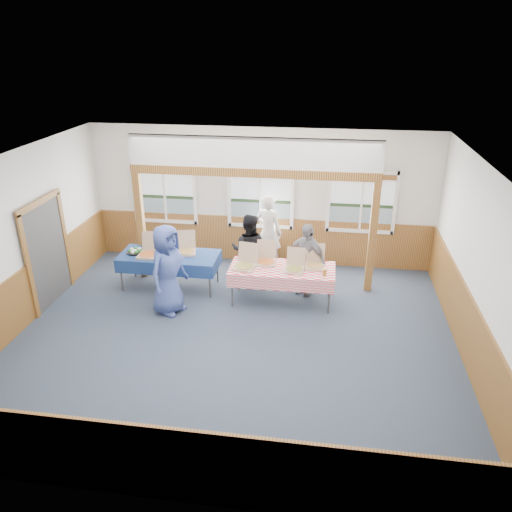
{
  "coord_description": "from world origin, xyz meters",
  "views": [
    {
      "loc": [
        1.51,
        -7.52,
        5.05
      ],
      "look_at": [
        0.26,
        1.0,
        1.22
      ],
      "focal_mm": 35.0,
      "sensor_mm": 36.0,
      "label": 1
    }
  ],
  "objects_px": {
    "woman_white": "(269,232)",
    "man_blue": "(168,270)",
    "woman_black": "(249,250)",
    "person_grey": "(306,259)",
    "table_right": "(282,270)",
    "table_left": "(169,257)"
  },
  "relations": [
    {
      "from": "woman_black",
      "to": "woman_white",
      "type": "bearing_deg",
      "value": -105.65
    },
    {
      "from": "woman_white",
      "to": "person_grey",
      "type": "bearing_deg",
      "value": 151.19
    },
    {
      "from": "woman_black",
      "to": "person_grey",
      "type": "bearing_deg",
      "value": 173.57
    },
    {
      "from": "table_left",
      "to": "man_blue",
      "type": "distance_m",
      "value": 1.09
    },
    {
      "from": "woman_white",
      "to": "woman_black",
      "type": "bearing_deg",
      "value": 91.89
    },
    {
      "from": "table_left",
      "to": "woman_black",
      "type": "distance_m",
      "value": 1.71
    },
    {
      "from": "table_left",
      "to": "man_blue",
      "type": "xyz_separation_m",
      "value": [
        0.31,
        -1.03,
        0.2
      ]
    },
    {
      "from": "woman_black",
      "to": "man_blue",
      "type": "height_order",
      "value": "man_blue"
    },
    {
      "from": "table_right",
      "to": "woman_white",
      "type": "height_order",
      "value": "woman_white"
    },
    {
      "from": "table_left",
      "to": "man_blue",
      "type": "relative_size",
      "value": 1.23
    },
    {
      "from": "table_left",
      "to": "table_right",
      "type": "bearing_deg",
      "value": -18.29
    },
    {
      "from": "table_left",
      "to": "person_grey",
      "type": "bearing_deg",
      "value": -8.25
    },
    {
      "from": "woman_white",
      "to": "man_blue",
      "type": "relative_size",
      "value": 0.99
    },
    {
      "from": "person_grey",
      "to": "man_blue",
      "type": "bearing_deg",
      "value": -124.92
    },
    {
      "from": "table_right",
      "to": "table_left",
      "type": "bearing_deg",
      "value": 152.06
    },
    {
      "from": "man_blue",
      "to": "woman_white",
      "type": "bearing_deg",
      "value": -13.45
    },
    {
      "from": "table_right",
      "to": "woman_white",
      "type": "xyz_separation_m",
      "value": [
        -0.47,
        1.58,
        0.19
      ]
    },
    {
      "from": "table_left",
      "to": "person_grey",
      "type": "xyz_separation_m",
      "value": [
        2.91,
        0.15,
        0.07
      ]
    },
    {
      "from": "table_right",
      "to": "woman_white",
      "type": "bearing_deg",
      "value": 85.82
    },
    {
      "from": "woman_black",
      "to": "person_grey",
      "type": "distance_m",
      "value": 1.27
    },
    {
      "from": "woman_white",
      "to": "man_blue",
      "type": "height_order",
      "value": "man_blue"
    },
    {
      "from": "table_left",
      "to": "man_blue",
      "type": "height_order",
      "value": "man_blue"
    }
  ]
}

